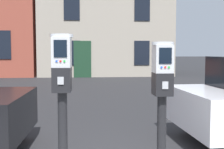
% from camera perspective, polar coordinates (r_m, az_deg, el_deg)
% --- Properties ---
extents(parking_meter_near_kerb, '(0.22, 0.26, 1.53)m').
position_cam_1_polar(parking_meter_near_kerb, '(2.91, -9.35, -1.90)').
color(parking_meter_near_kerb, black).
rests_on(parking_meter_near_kerb, sidewalk_slab).
extents(parking_meter_twin_adjacent, '(0.22, 0.26, 1.46)m').
position_cam_1_polar(parking_meter_twin_adjacent, '(3.00, 9.41, -2.63)').
color(parking_meter_twin_adjacent, black).
rests_on(parking_meter_twin_adjacent, sidewalk_slab).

